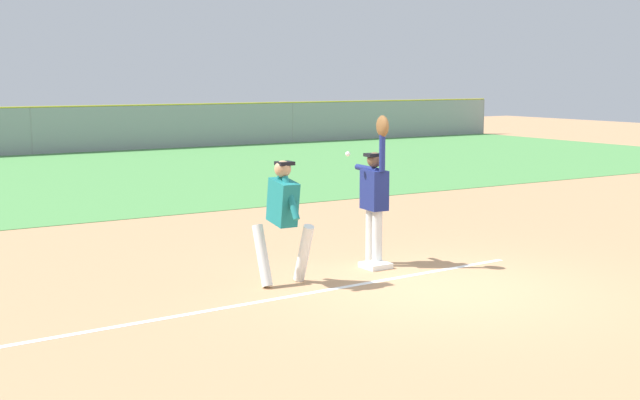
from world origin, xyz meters
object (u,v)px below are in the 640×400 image
at_px(first_base, 376,265).
at_px(baseball, 348,154).
at_px(parked_car_silver, 265,123).
at_px(parked_car_white, 133,126).
at_px(fielder, 375,192).
at_px(runner, 283,213).

distance_m(first_base, baseball, 1.72).
height_order(baseball, parked_car_silver, baseball).
bearing_deg(parked_car_white, parked_car_silver, -8.75).
distance_m(first_base, parked_car_silver, 28.25).
xyz_separation_m(first_base, fielder, (0.11, 0.19, 1.08)).
bearing_deg(parked_car_silver, runner, -120.49).
bearing_deg(parked_car_white, fielder, -104.16).
xyz_separation_m(fielder, parked_car_silver, (11.61, 25.50, -0.45)).
distance_m(fielder, runner, 1.83).
bearing_deg(parked_car_silver, baseball, -118.42).
bearing_deg(runner, parked_car_white, 75.57).
xyz_separation_m(baseball, parked_car_white, (5.69, 25.95, -1.02)).
bearing_deg(parked_car_white, runner, -107.66).
bearing_deg(fielder, runner, 16.28).
height_order(fielder, parked_car_white, fielder).
xyz_separation_m(runner, parked_car_white, (7.13, 26.54, -0.32)).
distance_m(first_base, parked_car_white, 26.93).
bearing_deg(parked_car_silver, parked_car_white, 170.77).
relative_size(baseball, parked_car_white, 0.02).
relative_size(fielder, parked_car_white, 0.51).
relative_size(first_base, runner, 0.22).
distance_m(baseball, parked_car_white, 26.59).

